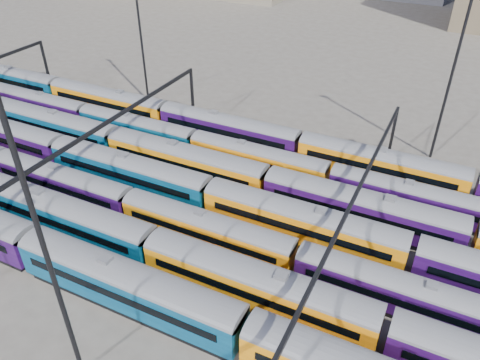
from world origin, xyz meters
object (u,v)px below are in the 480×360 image
at_px(rake_1, 257,283).
at_px(rake_2, 206,227).
at_px(mast_2, 40,234).
at_px(rake_0, 127,283).

xyz_separation_m(rake_1, rake_2, (-7.89, 5.00, -0.35)).
relative_size(rake_1, rake_2, 0.81).
bearing_deg(mast_2, rake_0, 94.48).
xyz_separation_m(rake_2, mast_2, (-1.60, -17.00, 11.48)).
bearing_deg(rake_1, rake_2, 147.63).
distance_m(rake_1, rake_2, 9.35).
xyz_separation_m(rake_0, rake_1, (10.04, 5.00, -0.07)).
height_order(rake_0, rake_2, rake_0).
relative_size(rake_0, rake_1, 1.44).
distance_m(rake_0, rake_2, 10.24).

